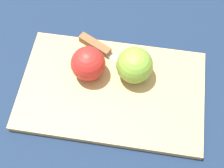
# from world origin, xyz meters

# --- Properties ---
(ground_plane) EXTENTS (4.00, 4.00, 0.00)m
(ground_plane) POSITION_xyz_m (0.00, 0.00, 0.00)
(ground_plane) COLOR #14233D
(cutting_board) EXTENTS (0.38, 0.24, 0.02)m
(cutting_board) POSITION_xyz_m (0.00, 0.00, 0.01)
(cutting_board) COLOR tan
(cutting_board) RESTS_ON ground_plane
(apple_half_left) EXTENTS (0.07, 0.07, 0.07)m
(apple_half_left) POSITION_xyz_m (-0.05, 0.03, 0.05)
(apple_half_left) COLOR red
(apple_half_left) RESTS_ON cutting_board
(apple_half_right) EXTENTS (0.08, 0.08, 0.08)m
(apple_half_right) POSITION_xyz_m (0.04, 0.04, 0.05)
(apple_half_right) COLOR olive
(apple_half_right) RESTS_ON cutting_board
(knife) EXTENTS (0.16, 0.09, 0.02)m
(knife) POSITION_xyz_m (-0.05, 0.09, 0.02)
(knife) COLOR silver
(knife) RESTS_ON cutting_board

